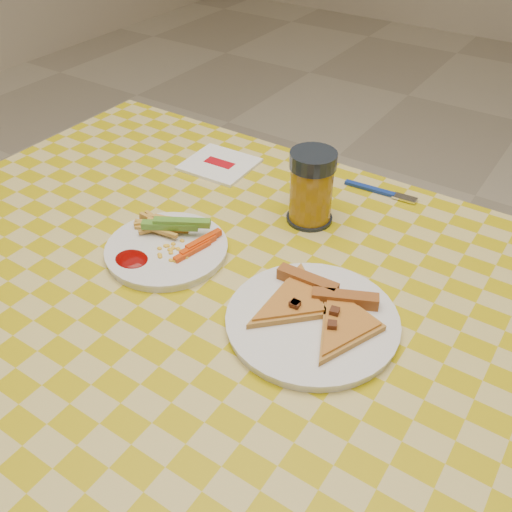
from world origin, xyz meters
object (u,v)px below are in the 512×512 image
object	(u,v)px
plate_left	(167,250)
drink_glass	(311,188)
plate_right	(312,322)
table	(238,326)

from	to	relation	value
plate_left	drink_glass	size ratio (longest dim) A/B	1.49
plate_right	drink_glass	world-z (taller)	drink_glass
plate_right	table	bearing A→B (deg)	-179.48
table	drink_glass	distance (m)	0.27
plate_left	drink_glass	bearing A→B (deg)	56.01
table	plate_right	size ratio (longest dim) A/B	5.36
table	drink_glass	size ratio (longest dim) A/B	9.74
plate_left	plate_right	distance (m)	0.28
drink_glass	table	bearing A→B (deg)	-88.88
plate_left	plate_right	xyz separation A→B (m)	(0.28, -0.01, 0.00)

